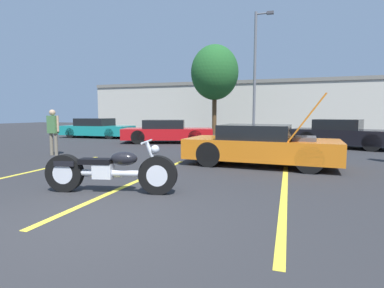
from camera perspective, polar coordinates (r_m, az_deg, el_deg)
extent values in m
plane|color=#2D2D30|center=(4.48, -19.51, -13.88)|extent=(80.00, 80.00, 0.00)
cube|color=yellow|center=(8.64, -29.21, -4.84)|extent=(0.12, 5.88, 0.01)
cube|color=yellow|center=(6.73, -10.68, -7.04)|extent=(0.12, 5.88, 0.01)
cube|color=yellow|center=(5.93, 17.14, -8.93)|extent=(0.12, 5.88, 0.01)
cube|color=beige|center=(28.38, 12.78, 7.05)|extent=(32.00, 4.00, 4.40)
cube|color=slate|center=(28.51, 12.88, 11.17)|extent=(32.00, 4.20, 0.30)
cylinder|color=slate|center=(20.78, 11.86, 12.71)|extent=(0.18, 0.18, 8.10)
cylinder|color=slate|center=(21.57, 13.38, 23.03)|extent=(0.90, 0.10, 0.10)
cube|color=#4C4C51|center=(21.53, 14.68, 23.03)|extent=(0.44, 0.28, 0.16)
cylinder|color=brown|center=(21.70, 4.27, 5.73)|extent=(0.32, 0.32, 2.97)
ellipsoid|color=#236028|center=(21.89, 4.33, 13.43)|extent=(3.36, 3.36, 3.87)
cylinder|color=black|center=(5.58, -6.52, -5.90)|extent=(0.73, 0.30, 0.72)
cylinder|color=black|center=(6.23, -23.09, -5.11)|extent=(0.73, 0.30, 0.72)
cylinder|color=silver|center=(5.58, -6.52, -5.90)|extent=(0.42, 0.25, 0.39)
cylinder|color=silver|center=(6.23, -23.09, -5.11)|extent=(0.42, 0.25, 0.39)
cylinder|color=silver|center=(5.84, -15.27, -5.37)|extent=(1.53, 0.44, 0.12)
cube|color=silver|center=(5.88, -16.52, -4.93)|extent=(0.40, 0.31, 0.28)
ellipsoid|color=black|center=(5.70, -12.80, -2.72)|extent=(0.55, 0.38, 0.26)
cube|color=black|center=(5.91, -17.79, -3.15)|extent=(0.66, 0.38, 0.10)
cube|color=black|center=(6.17, -22.80, -3.34)|extent=(0.43, 0.30, 0.10)
cylinder|color=silver|center=(5.55, -7.48, -2.59)|extent=(0.32, 0.13, 0.63)
cylinder|color=silver|center=(5.54, -8.61, 0.45)|extent=(0.18, 0.69, 0.04)
sphere|color=silver|center=(5.52, -7.04, -1.02)|extent=(0.16, 0.16, 0.16)
cylinder|color=silver|center=(6.11, -18.47, -5.55)|extent=(1.17, 0.33, 0.09)
cube|color=orange|center=(8.88, 12.97, -0.89)|extent=(4.35, 2.08, 0.57)
cube|color=black|center=(8.86, 11.96, 2.29)|extent=(2.01, 1.76, 0.41)
cylinder|color=black|center=(8.00, 21.48, -2.77)|extent=(0.72, 0.26, 0.70)
cylinder|color=black|center=(9.60, 21.48, -1.41)|extent=(0.72, 0.26, 0.70)
cylinder|color=black|center=(8.41, 3.22, -1.98)|extent=(0.72, 0.26, 0.70)
cylinder|color=black|center=(9.94, 6.11, -0.81)|extent=(0.72, 0.26, 0.70)
cube|color=orange|center=(8.73, 21.04, 4.66)|extent=(0.99, 1.73, 1.24)
cube|color=#4C4C51|center=(8.76, 20.60, 0.42)|extent=(0.66, 1.04, 0.28)
cube|color=red|center=(15.52, -4.62, 1.97)|extent=(4.86, 3.09, 0.55)
cube|color=black|center=(15.51, -5.30, 3.79)|extent=(2.43, 2.16, 0.44)
cylinder|color=black|center=(14.69, 0.60, 1.30)|extent=(0.72, 0.42, 0.69)
cylinder|color=black|center=(16.26, 0.56, 1.72)|extent=(0.72, 0.42, 0.69)
cylinder|color=black|center=(14.94, -10.24, 1.28)|extent=(0.72, 0.42, 0.69)
cylinder|color=black|center=(16.48, -9.26, 1.70)|extent=(0.72, 0.42, 0.69)
cube|color=black|center=(14.73, 26.57, 1.32)|extent=(4.38, 2.99, 0.61)
cube|color=black|center=(14.74, 26.05, 3.39)|extent=(2.23, 2.11, 0.44)
cylinder|color=black|center=(13.80, 31.06, 0.23)|extent=(0.74, 0.44, 0.71)
cylinder|color=black|center=(15.36, 31.64, 0.68)|extent=(0.74, 0.44, 0.71)
cylinder|color=black|center=(14.25, 21.05, 0.82)|extent=(0.74, 0.44, 0.71)
cylinder|color=black|center=(15.77, 22.60, 1.20)|extent=(0.74, 0.44, 0.71)
cube|color=teal|center=(19.79, -17.56, 2.51)|extent=(4.47, 1.90, 0.58)
cube|color=black|center=(19.87, -18.03, 4.01)|extent=(2.03, 1.66, 0.46)
cylinder|color=black|center=(18.39, -15.38, 1.88)|extent=(0.63, 0.23, 0.62)
cylinder|color=black|center=(19.74, -12.96, 2.19)|extent=(0.63, 0.23, 0.62)
cylinder|color=black|center=(19.98, -22.08, 1.96)|extent=(0.63, 0.23, 0.62)
cylinder|color=black|center=(21.23, -19.43, 2.25)|extent=(0.63, 0.23, 0.62)
cylinder|color=gray|center=(11.93, -25.20, -0.02)|extent=(0.12, 0.12, 0.79)
cylinder|color=gray|center=(11.79, -24.49, -0.05)|extent=(0.12, 0.12, 0.79)
cube|color=#4C7F47|center=(11.81, -24.99, 3.40)|extent=(0.36, 0.20, 0.63)
cylinder|color=tan|center=(11.96, -25.77, 3.54)|extent=(0.08, 0.08, 0.57)
cylinder|color=tan|center=(11.66, -24.20, 3.56)|extent=(0.08, 0.08, 0.57)
sphere|color=tan|center=(11.81, -25.07, 5.44)|extent=(0.22, 0.22, 0.22)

